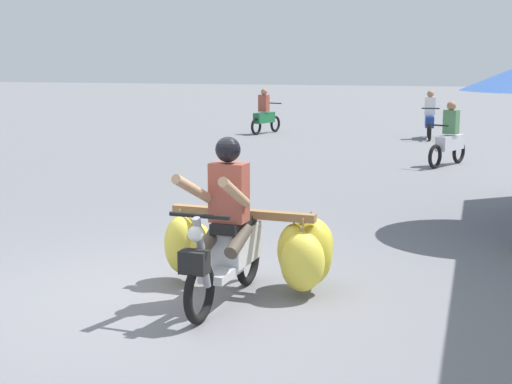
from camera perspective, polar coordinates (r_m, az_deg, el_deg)
The scene contains 5 objects.
ground_plane at distance 7.40m, azimuth -7.40°, elevation -7.95°, with size 120.00×120.00×0.00m, color slate.
motorbike_main_loaded at distance 7.32m, azimuth -0.30°, elevation -3.99°, with size 1.79×1.82×1.58m.
motorbike_distant_ahead_left at distance 22.33m, azimuth 13.18°, elevation 5.46°, with size 0.50×1.62×1.40m.
motorbike_distant_ahead_right at distance 23.23m, azimuth 0.67°, elevation 5.90°, with size 0.66×1.57×1.40m.
motorbike_distant_far_ahead at distance 16.70m, azimuth 14.62°, elevation 3.91°, with size 0.81×1.51×1.40m.
Camera 1 is at (2.92, -6.40, 2.29)m, focal length 52.10 mm.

